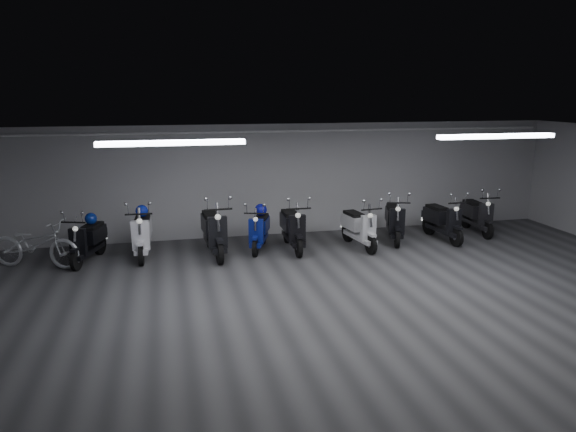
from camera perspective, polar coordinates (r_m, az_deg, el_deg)
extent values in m
cube|color=#343436|center=(9.23, 7.88, -9.61)|extent=(14.00, 10.00, 0.01)
cube|color=gray|center=(8.56, 8.47, 8.03)|extent=(14.00, 10.00, 0.01)
cube|color=#9B9A9D|center=(13.48, 0.45, 3.95)|extent=(14.00, 0.01, 2.80)
cube|color=white|center=(8.97, -12.35, 7.68)|extent=(2.40, 0.18, 0.08)
cube|color=white|center=(10.87, 21.48, 7.97)|extent=(2.40, 0.18, 0.08)
cylinder|color=white|center=(13.26, 0.55, 9.10)|extent=(13.60, 0.05, 0.05)
imported|color=silver|center=(12.08, -25.53, -2.22)|extent=(2.02, 1.33, 1.23)
sphere|color=#0E1E9B|center=(12.21, -15.42, 0.52)|extent=(0.27, 0.27, 0.27)
sphere|color=#0C0F8C|center=(12.32, -2.94, 0.66)|extent=(0.29, 0.29, 0.29)
sphere|color=navy|center=(12.18, -20.40, -0.27)|extent=(0.25, 0.25, 0.25)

